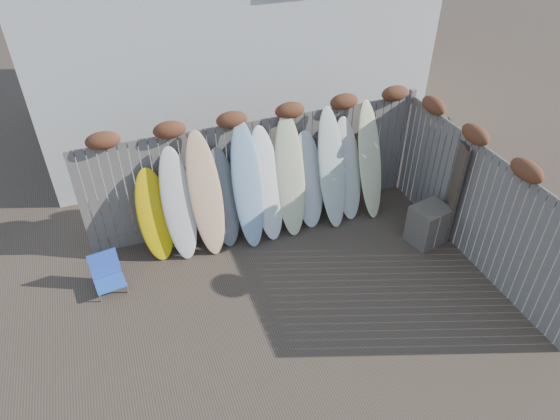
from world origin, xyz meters
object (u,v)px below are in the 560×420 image
object	(u,v)px
beach_chair	(107,273)
lattice_panel	(447,181)
wooden_crate	(428,224)
surfboard_0	(155,215)

from	to	relation	value
beach_chair	lattice_panel	size ratio (longest dim) A/B	0.32
beach_chair	wooden_crate	size ratio (longest dim) A/B	0.84
beach_chair	wooden_crate	distance (m)	5.40
wooden_crate	surfboard_0	size ratio (longest dim) A/B	0.44
surfboard_0	wooden_crate	bearing A→B (deg)	-17.59
lattice_panel	wooden_crate	bearing A→B (deg)	-122.88
wooden_crate	surfboard_0	distance (m)	4.66
wooden_crate	lattice_panel	size ratio (longest dim) A/B	0.38
beach_chair	lattice_panel	bearing A→B (deg)	-3.92
lattice_panel	surfboard_0	bearing A→B (deg)	-169.16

